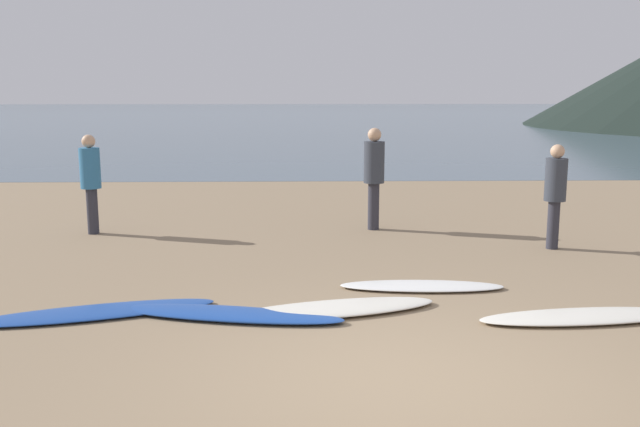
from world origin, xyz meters
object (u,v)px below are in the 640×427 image
object	(u,v)px
person_0	(374,170)
person_1	(90,176)
surfboard_0	(94,312)
surfboard_1	(228,314)
surfboard_4	(585,316)
surfboard_3	(422,286)
surfboard_2	(333,309)
person_2	(555,188)

from	to	relation	value
person_0	person_1	world-z (taller)	person_0
surfboard_0	surfboard_1	world-z (taller)	surfboard_1
surfboard_1	surfboard_4	world-z (taller)	surfboard_1
surfboard_3	person_0	distance (m)	3.83
surfboard_4	person_0	distance (m)	5.31
surfboard_1	person_1	world-z (taller)	person_1
surfboard_2	person_2	world-z (taller)	person_2
person_0	person_2	distance (m)	3.04
surfboard_0	surfboard_3	distance (m)	3.86
surfboard_1	person_0	xyz separation A→B (m)	(2.05, 4.73, 1.00)
person_2	surfboard_3	bearing A→B (deg)	-89.06
surfboard_2	surfboard_4	distance (m)	2.69
surfboard_2	person_0	world-z (taller)	person_0
surfboard_1	person_2	bearing A→B (deg)	46.00
surfboard_4	person_1	bearing A→B (deg)	138.91
surfboard_1	surfboard_3	size ratio (longest dim) A/B	1.26
surfboard_0	surfboard_1	bearing A→B (deg)	-21.40
person_0	person_2	world-z (taller)	person_0
surfboard_0	person_2	world-z (taller)	person_2
person_0	person_1	distance (m)	4.81
surfboard_0	person_1	distance (m)	4.66
surfboard_1	surfboard_3	xyz separation A→B (m)	(2.28, 1.04, -0.01)
surfboard_3	surfboard_0	bearing A→B (deg)	-163.06
surfboard_3	person_2	size ratio (longest dim) A/B	1.25
surfboard_4	person_1	xyz separation A→B (m)	(-6.56, 4.67, 0.95)
surfboard_1	surfboard_2	bearing A→B (deg)	18.78
person_1	surfboard_2	bearing A→B (deg)	12.04
person_1	person_2	world-z (taller)	person_1
surfboard_4	person_2	distance (m)	3.57
surfboard_2	surfboard_3	bearing A→B (deg)	24.74
surfboard_2	surfboard_3	size ratio (longest dim) A/B	1.17
surfboard_3	person_2	xyz separation A→B (m)	(2.39, 2.13, 0.91)
surfboard_4	person_1	size ratio (longest dim) A/B	1.39
surfboard_0	surfboard_2	world-z (taller)	surfboard_2
person_1	person_0	bearing A→B (deg)	63.14
surfboard_1	surfboard_3	bearing A→B (deg)	36.39
surfboard_4	person_0	bearing A→B (deg)	104.03
surfboard_2	surfboard_3	world-z (taller)	surfboard_2
person_1	person_2	size ratio (longest dim) A/B	1.05
person_1	surfboard_3	bearing A→B (deg)	25.78
surfboard_2	person_2	distance (m)	4.73
surfboard_1	person_1	size ratio (longest dim) A/B	1.51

